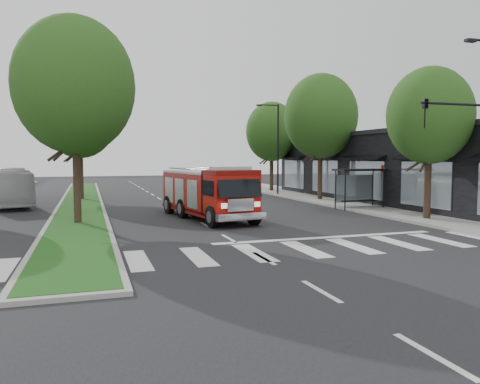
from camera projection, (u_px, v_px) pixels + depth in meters
name	position (u px, v px, depth m)	size (l,w,h in m)	color
ground	(229.00, 239.00, 19.25)	(140.00, 140.00, 0.00)	black
sidewalk_right	(359.00, 204.00, 32.59)	(5.00, 80.00, 0.15)	gray
median	(81.00, 202.00, 34.47)	(3.00, 50.00, 0.15)	gray
storefront_row	(414.00, 169.00, 33.80)	(8.00, 30.00, 5.00)	black
bus_shelter	(358.00, 178.00, 30.28)	(3.20, 1.60, 2.61)	black
tree_right_near	(430.00, 116.00, 24.29)	(4.40, 4.40, 8.05)	black
tree_right_mid	(321.00, 116.00, 35.60)	(5.60, 5.60, 9.72)	black
tree_right_far	(272.00, 132.00, 45.13)	(5.00, 5.00, 8.73)	black
tree_median_near	(74.00, 86.00, 22.59)	(5.80, 5.80, 10.16)	black
tree_median_far	(80.00, 117.00, 35.89)	(5.60, 5.60, 9.72)	black
streetlight_right_far	(276.00, 145.00, 41.08)	(2.11, 0.20, 8.00)	black
fire_engine	(207.00, 193.00, 25.47)	(3.78, 8.65, 2.90)	#5D0805
city_bus	(6.00, 187.00, 32.29)	(2.22, 9.47, 2.64)	#B4B4B9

